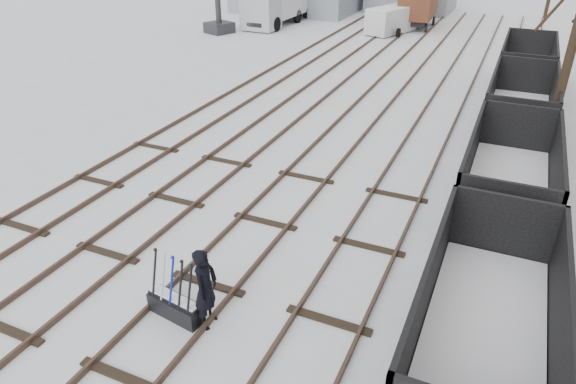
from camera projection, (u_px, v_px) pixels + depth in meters
name	position (u px, v px, depth m)	size (l,w,h in m)	color
ground	(208.00, 285.00, 12.00)	(120.00, 120.00, 0.00)	white
tracks	(371.00, 105.00, 22.91)	(13.90, 52.00, 0.16)	black
ground_frame	(176.00, 305.00, 10.95)	(1.35, 0.62, 1.49)	black
worker	(206.00, 288.00, 10.45)	(0.67, 0.44, 1.85)	black
freight_wagon_a	(483.00, 337.00, 9.28)	(2.33, 5.83, 2.38)	black
freight_wagon_b	(507.00, 186.00, 14.40)	(2.33, 5.83, 2.38)	black
freight_wagon_c	(518.00, 114.00, 19.52)	(2.33, 5.83, 2.38)	black
freight_wagon_d	(525.00, 72.00, 24.65)	(2.33, 5.83, 2.38)	black
lorry	(278.00, 0.00, 38.95)	(2.72, 7.77, 3.49)	black
panel_van	(392.00, 20.00, 36.35)	(3.11, 4.45, 1.80)	silver
crane	(219.00, 0.00, 36.03)	(2.15, 4.95, 8.32)	#2B2A2F
tree_near	(572.00, 47.00, 16.59)	(0.30, 0.30, 7.66)	black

